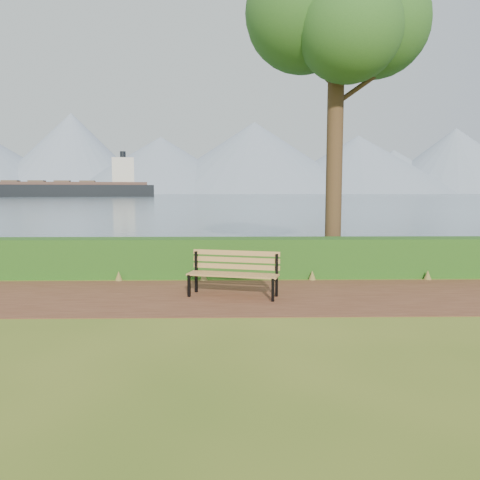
{
  "coord_description": "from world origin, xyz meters",
  "views": [
    {
      "loc": [
        -0.42,
        -9.39,
        2.21
      ],
      "look_at": [
        -0.22,
        1.2,
        1.1
      ],
      "focal_mm": 35.0,
      "sensor_mm": 36.0,
      "label": 1
    }
  ],
  "objects": [
    {
      "name": "ground",
      "position": [
        0.0,
        0.0,
        0.0
      ],
      "size": [
        140.0,
        140.0,
        0.0
      ],
      "primitive_type": "plane",
      "color": "#47631C",
      "rests_on": "ground"
    },
    {
      "name": "path",
      "position": [
        0.0,
        0.3,
        0.01
      ],
      "size": [
        40.0,
        3.4,
        0.01
      ],
      "primitive_type": "cube",
      "color": "#532C1C",
      "rests_on": "ground"
    },
    {
      "name": "hedge",
      "position": [
        0.0,
        2.6,
        0.5
      ],
      "size": [
        32.0,
        0.85,
        1.0
      ],
      "primitive_type": "cube",
      "color": "#144012",
      "rests_on": "ground"
    },
    {
      "name": "water",
      "position": [
        0.0,
        260.0,
        0.01
      ],
      "size": [
        700.0,
        510.0,
        0.0
      ],
      "primitive_type": "cube",
      "color": "#3F5365",
      "rests_on": "ground"
    },
    {
      "name": "mountains",
      "position": [
        -9.17,
        406.05,
        27.7
      ],
      "size": [
        585.0,
        190.0,
        70.0
      ],
      "color": "gray",
      "rests_on": "ground"
    },
    {
      "name": "bench",
      "position": [
        -0.36,
        0.33,
        0.55
      ],
      "size": [
        1.97,
        1.02,
        0.95
      ],
      "rotation": [
        0.0,
        0.0,
        -0.26
      ],
      "color": "black",
      "rests_on": "ground"
    },
    {
      "name": "tree",
      "position": [
        2.47,
        3.82,
        7.23
      ],
      "size": [
        5.05,
        4.22,
        9.72
      ],
      "rotation": [
        0.0,
        0.0,
        -0.26
      ],
      "color": "#3D2B19",
      "rests_on": "ground"
    },
    {
      "name": "cargo_ship",
      "position": [
        -59.37,
        169.33,
        2.85
      ],
      "size": [
        63.58,
        22.24,
        19.09
      ],
      "rotation": [
        0.0,
        0.0,
        0.2
      ],
      "color": "black",
      "rests_on": "ground"
    }
  ]
}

